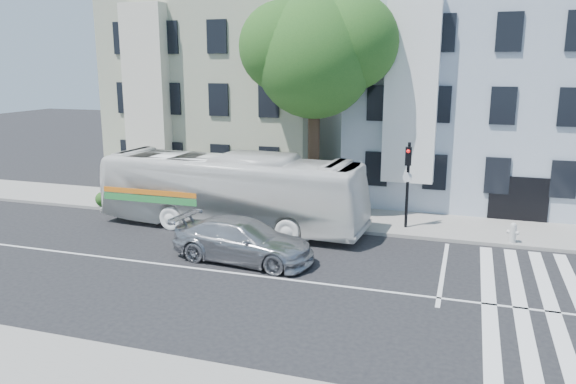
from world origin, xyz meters
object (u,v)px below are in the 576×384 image
at_px(traffic_signal, 408,175).
at_px(fire_hydrant, 513,232).
at_px(bus, 231,191).
at_px(sedan, 243,240).

height_order(traffic_signal, fire_hydrant, traffic_signal).
relative_size(bus, sedan, 2.24).
bearing_deg(fire_hydrant, traffic_signal, 169.71).
distance_m(sedan, traffic_signal, 8.05).
distance_m(bus, traffic_signal, 7.82).
xyz_separation_m(bus, sedan, (2.19, -3.85, -0.91)).
relative_size(bus, fire_hydrant, 14.54).
bearing_deg(sedan, bus, 35.22).
distance_m(sedan, fire_hydrant, 10.92).
height_order(bus, fire_hydrant, bus).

